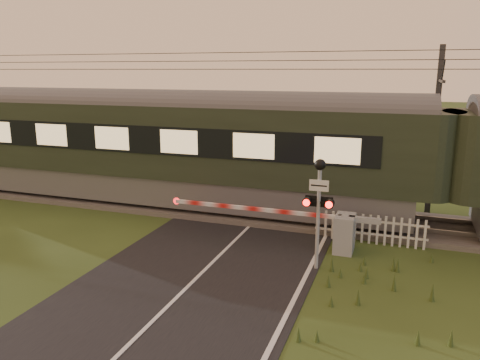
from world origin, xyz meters
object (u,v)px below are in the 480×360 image
at_px(picket_fence, 370,229).
at_px(catenary_mast, 435,129).
at_px(boom_gate, 335,230).
at_px(crossing_signal, 319,195).
at_px(train, 449,162).

distance_m(picket_fence, catenary_mast, 5.35).
bearing_deg(boom_gate, picket_fence, 43.55).
height_order(boom_gate, picket_fence, boom_gate).
bearing_deg(crossing_signal, boom_gate, 80.64).
height_order(picket_fence, catenary_mast, catenary_mast).
xyz_separation_m(crossing_signal, picket_fence, (1.26, 2.54, -1.68)).
bearing_deg(train, boom_gate, -139.27).
bearing_deg(train, catenary_mast, 100.45).
xyz_separation_m(boom_gate, catenary_mast, (2.89, 5.06, 2.68)).
xyz_separation_m(train, catenary_mast, (-0.41, 2.22, 0.85)).
bearing_deg(train, crossing_signal, -128.79).
relative_size(picket_fence, catenary_mast, 0.56).
bearing_deg(boom_gate, catenary_mast, 60.27).
bearing_deg(boom_gate, train, 40.73).
bearing_deg(catenary_mast, crossing_signal, -115.35).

